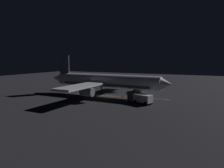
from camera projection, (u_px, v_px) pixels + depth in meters
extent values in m
cube|color=#242429|center=(106.00, 96.00, 55.83)|extent=(180.00, 180.00, 0.20)
cube|color=gold|center=(120.00, 97.00, 55.07)|extent=(3.75, 26.12, 0.01)
cylinder|color=white|center=(105.00, 81.00, 55.29)|extent=(4.17, 30.69, 3.57)
cube|color=#4C4C56|center=(105.00, 84.00, 55.41)|extent=(3.90, 26.10, 0.64)
cone|color=white|center=(166.00, 84.00, 47.92)|extent=(3.55, 2.92, 3.50)
cone|color=white|center=(58.00, 78.00, 62.90)|extent=(3.30, 4.34, 3.21)
cube|color=#4C4C56|center=(64.00, 64.00, 61.19)|extent=(0.43, 3.61, 5.27)
cube|color=white|center=(115.00, 79.00, 64.29)|extent=(15.17, 5.10, 0.50)
cylinder|color=slate|center=(118.00, 84.00, 63.26)|extent=(2.16, 3.24, 2.10)
cube|color=white|center=(81.00, 86.00, 47.80)|extent=(15.17, 5.10, 0.50)
cylinder|color=slate|center=(87.00, 92.00, 48.10)|extent=(2.16, 3.24, 2.10)
cylinder|color=black|center=(134.00, 94.00, 51.88)|extent=(0.37, 0.37, 2.55)
cylinder|color=black|center=(101.00, 90.00, 58.70)|extent=(0.37, 0.37, 2.55)
cylinder|color=black|center=(94.00, 92.00, 54.91)|extent=(0.37, 0.37, 2.55)
cube|color=silver|center=(143.00, 98.00, 45.86)|extent=(3.34, 4.59, 1.73)
cube|color=#38383D|center=(133.00, 97.00, 47.96)|extent=(2.48, 2.36, 1.50)
cylinder|color=black|center=(138.00, 101.00, 46.99)|extent=(2.48, 1.61, 0.90)
cylinder|color=black|center=(148.00, 103.00, 44.95)|extent=(2.48, 1.61, 0.90)
cube|color=silver|center=(138.00, 87.00, 63.47)|extent=(4.61, 3.04, 1.73)
cube|color=#38383D|center=(137.00, 89.00, 60.56)|extent=(2.22, 2.36, 1.50)
cylinder|color=black|center=(137.00, 91.00, 62.14)|extent=(1.42, 2.46, 0.90)
cylinder|color=black|center=(138.00, 89.00, 65.02)|extent=(1.42, 2.46, 0.90)
cylinder|color=black|center=(134.00, 97.00, 52.65)|extent=(0.32, 0.32, 0.85)
cylinder|color=yellow|center=(134.00, 94.00, 52.56)|extent=(0.40, 0.40, 0.65)
sphere|color=tan|center=(134.00, 92.00, 52.51)|extent=(0.24, 0.24, 0.24)
cone|color=#EA590F|center=(122.00, 96.00, 54.79)|extent=(0.36, 0.36, 0.55)
cube|color=black|center=(122.00, 97.00, 54.82)|extent=(0.50, 0.50, 0.03)
cone|color=#EA590F|center=(108.00, 100.00, 49.58)|extent=(0.36, 0.36, 0.55)
cube|color=black|center=(108.00, 101.00, 49.61)|extent=(0.50, 0.50, 0.03)
cone|color=#EA590F|center=(138.00, 96.00, 54.02)|extent=(0.36, 0.36, 0.55)
cube|color=black|center=(138.00, 97.00, 54.05)|extent=(0.50, 0.50, 0.03)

